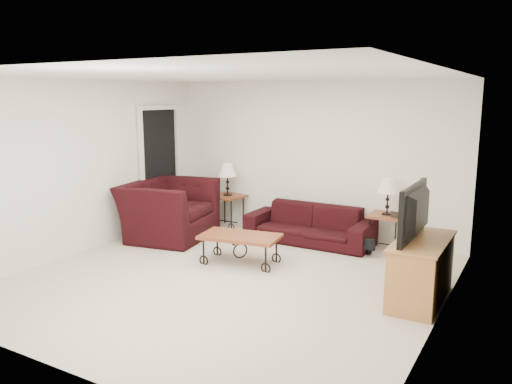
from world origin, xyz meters
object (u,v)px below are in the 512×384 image
sofa (309,224)px  television (423,213)px  backpack (369,239)px  side_table_left (228,211)px  lamp_right (388,196)px  coffee_table (240,249)px  tv_stand (421,270)px  side_table_right (386,232)px  lamp_left (228,179)px  armchair (169,210)px

sofa → television: (2.01, -1.51, 0.72)m
television → backpack: 1.82m
side_table_left → lamp_right: (2.79, 0.00, 0.54)m
side_table_left → backpack: 2.68m
coffee_table → backpack: 1.88m
lamp_right → coffee_table: (-1.56, -1.59, -0.62)m
sofa → tv_stand: (2.03, -1.51, 0.06)m
backpack → coffee_table: bearing=-147.5°
side_table_right → lamp_right: 0.55m
sofa → lamp_right: bearing=8.8°
sofa → lamp_left: lamp_left is taller
backpack → sofa: bearing=161.7°
sofa → tv_stand: bearing=-36.7°
backpack → tv_stand: bearing=-61.3°
armchair → backpack: 3.19m
side_table_left → television: 4.08m
armchair → tv_stand: 4.15m
side_table_left → television: television is taller
side_table_left → backpack: (2.66, -0.36, -0.03)m
side_table_left → side_table_right: (2.79, 0.00, -0.01)m
side_table_right → armchair: bearing=-161.9°
sofa → lamp_right: (1.16, 0.18, 0.53)m
coffee_table → sofa: bearing=74.2°
side_table_right → lamp_left: lamp_left is taller
coffee_table → television: 2.54m
side_table_left → armchair: bearing=-112.7°
sofa → side_table_left: bearing=173.7°
sofa → lamp_left: (-1.63, 0.18, 0.55)m
coffee_table → backpack: size_ratio=2.16×
sofa → side_table_left: (-1.63, 0.18, -0.01)m
side_table_left → armchair: armchair is taller
tv_stand → side_table_left: bearing=155.2°
side_table_right → armchair: armchair is taller
lamp_left → lamp_right: size_ratio=1.03×
armchair → tv_stand: armchair is taller
backpack → television: bearing=-61.9°
lamp_right → tv_stand: lamp_right is taller
armchair → television: (4.08, -0.63, 0.56)m
side_table_right → tv_stand: tv_stand is taller
side_table_left → backpack: bearing=-7.7°
side_table_right → coffee_table: 2.23m
lamp_right → side_table_right: bearing=0.0°
sofa → side_table_right: (1.16, 0.18, -0.02)m
armchair → coffee_table: bearing=-117.4°
side_table_left → armchair: 1.16m
lamp_left → armchair: 1.21m
tv_stand → backpack: bearing=127.0°
tv_stand → backpack: tv_stand is taller
lamp_left → sofa: bearing=-6.3°
coffee_table → tv_stand: tv_stand is taller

